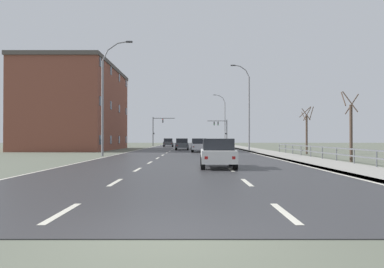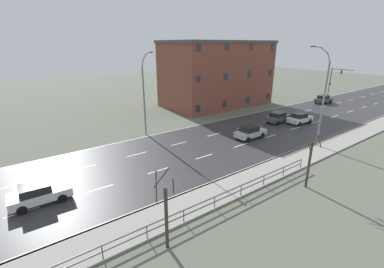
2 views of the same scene
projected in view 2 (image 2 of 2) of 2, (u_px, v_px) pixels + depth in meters
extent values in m
cube|color=#5B6051|center=(292.00, 122.00, 39.79)|extent=(160.00, 160.00, 0.12)
cube|color=#303033|center=(333.00, 110.00, 46.50)|extent=(14.00, 120.00, 0.02)
cube|color=beige|center=(16.00, 185.00, 21.82)|extent=(0.16, 2.20, 0.01)
cube|color=beige|center=(84.00, 168.00, 24.85)|extent=(0.16, 2.20, 0.01)
cube|color=beige|center=(137.00, 154.00, 27.87)|extent=(0.16, 2.20, 0.01)
cube|color=beige|center=(179.00, 144.00, 30.90)|extent=(0.16, 2.20, 0.01)
cube|color=beige|center=(214.00, 135.00, 33.92)|extent=(0.16, 2.20, 0.01)
cube|color=beige|center=(243.00, 127.00, 36.95)|extent=(0.16, 2.20, 0.01)
cube|color=beige|center=(268.00, 121.00, 39.98)|extent=(0.16, 2.20, 0.01)
cube|color=beige|center=(289.00, 115.00, 43.00)|extent=(0.16, 2.20, 0.01)
cube|color=beige|center=(308.00, 111.00, 46.03)|extent=(0.16, 2.20, 0.01)
cube|color=beige|center=(324.00, 107.00, 49.05)|extent=(0.16, 2.20, 0.01)
cube|color=beige|center=(338.00, 103.00, 52.08)|extent=(0.16, 2.20, 0.01)
cube|color=beige|center=(351.00, 100.00, 55.11)|extent=(0.16, 2.20, 0.01)
cube|color=beige|center=(362.00, 97.00, 58.13)|extent=(0.16, 2.20, 0.01)
cube|color=beige|center=(373.00, 94.00, 61.16)|extent=(0.16, 2.20, 0.01)
cube|color=beige|center=(382.00, 92.00, 64.18)|extent=(0.16, 2.20, 0.01)
cube|color=beige|center=(22.00, 213.00, 18.26)|extent=(0.16, 2.20, 0.01)
cube|color=beige|center=(100.00, 189.00, 21.29)|extent=(0.16, 2.20, 0.01)
cube|color=beige|center=(158.00, 171.00, 24.32)|extent=(0.16, 2.20, 0.01)
cube|color=beige|center=(204.00, 156.00, 27.34)|extent=(0.16, 2.20, 0.01)
cube|color=beige|center=(241.00, 145.00, 30.37)|extent=(0.16, 2.20, 0.01)
cube|color=beige|center=(270.00, 136.00, 33.39)|extent=(0.16, 2.20, 0.01)
cube|color=beige|center=(295.00, 128.00, 36.42)|extent=(0.16, 2.20, 0.01)
cube|color=beige|center=(316.00, 122.00, 39.45)|extent=(0.16, 2.20, 0.01)
cube|color=beige|center=(335.00, 116.00, 42.47)|extent=(0.16, 2.20, 0.01)
cube|color=beige|center=(350.00, 111.00, 45.50)|extent=(0.16, 2.20, 0.01)
cube|color=beige|center=(364.00, 107.00, 48.52)|extent=(0.16, 2.20, 0.01)
cube|color=beige|center=(376.00, 104.00, 51.55)|extent=(0.16, 2.20, 0.01)
cube|color=beige|center=(376.00, 118.00, 41.27)|extent=(0.16, 120.00, 0.01)
cube|color=beige|center=(298.00, 103.00, 51.71)|extent=(0.16, 120.00, 0.01)
cube|color=slate|center=(378.00, 118.00, 41.08)|extent=(0.16, 120.00, 0.12)
cube|color=#515459|center=(166.00, 218.00, 16.23)|extent=(0.06, 29.19, 0.08)
cube|color=#515459|center=(166.00, 223.00, 16.36)|extent=(0.06, 29.19, 0.08)
cylinder|color=#515459|center=(102.00, 252.00, 14.14)|extent=(0.07, 0.07, 1.00)
cylinder|color=#515459|center=(147.00, 233.00, 15.63)|extent=(0.07, 0.07, 1.00)
cylinder|color=#515459|center=(184.00, 216.00, 17.11)|extent=(0.07, 0.07, 1.00)
cylinder|color=#515459|center=(215.00, 202.00, 18.60)|extent=(0.07, 0.07, 1.00)
cylinder|color=#515459|center=(241.00, 191.00, 20.09)|extent=(0.07, 0.07, 1.00)
cylinder|color=#515459|center=(264.00, 181.00, 21.58)|extent=(0.07, 0.07, 1.00)
cylinder|color=#515459|center=(283.00, 172.00, 23.06)|extent=(0.07, 0.07, 1.00)
cylinder|color=#515459|center=(301.00, 164.00, 24.55)|extent=(0.07, 0.07, 1.00)
cylinder|color=slate|center=(323.00, 106.00, 28.67)|extent=(0.20, 0.20, 9.36)
cylinder|color=slate|center=(329.00, 57.00, 27.17)|extent=(0.49, 0.11, 0.87)
cylinder|color=slate|center=(324.00, 50.00, 27.38)|extent=(0.81, 0.11, 0.61)
cylinder|color=slate|center=(317.00, 47.00, 27.89)|extent=(0.92, 0.11, 0.27)
cube|color=#333335|center=(313.00, 46.00, 28.23)|extent=(0.56, 0.24, 0.12)
cylinder|color=slate|center=(144.00, 102.00, 32.64)|extent=(0.20, 0.20, 8.50)
cylinder|color=slate|center=(143.00, 63.00, 30.93)|extent=(0.55, 0.11, 1.01)
cylinder|color=slate|center=(145.00, 56.00, 30.17)|extent=(0.94, 0.11, 0.70)
cylinder|color=slate|center=(149.00, 53.00, 29.31)|extent=(1.07, 0.11, 0.29)
cube|color=#333335|center=(151.00, 52.00, 28.89)|extent=(0.56, 0.24, 0.12)
cylinder|color=#38383A|center=(330.00, 82.00, 59.00)|extent=(0.18, 0.18, 6.12)
cylinder|color=#38383A|center=(343.00, 70.00, 56.32)|extent=(4.65, 0.12, 0.12)
cube|color=black|center=(341.00, 72.00, 56.68)|extent=(0.20, 0.28, 0.80)
sphere|color=red|center=(341.00, 71.00, 56.51)|extent=(0.14, 0.14, 0.14)
sphere|color=#2D2D2D|center=(341.00, 72.00, 56.59)|extent=(0.14, 0.14, 0.14)
sphere|color=#2D2D2D|center=(341.00, 73.00, 56.68)|extent=(0.14, 0.14, 0.14)
cube|color=black|center=(330.00, 84.00, 58.96)|extent=(0.18, 0.12, 0.32)
cube|color=#474C51|center=(324.00, 100.00, 51.81)|extent=(1.85, 4.14, 0.64)
cube|color=black|center=(323.00, 97.00, 51.46)|extent=(1.60, 2.03, 0.60)
cube|color=slate|center=(326.00, 96.00, 52.02)|extent=(1.41, 0.11, 0.51)
cylinder|color=black|center=(331.00, 101.00, 52.04)|extent=(0.23, 0.66, 0.66)
cylinder|color=black|center=(323.00, 100.00, 53.25)|extent=(0.23, 0.66, 0.66)
cylinder|color=black|center=(324.00, 103.00, 50.57)|extent=(0.23, 0.66, 0.66)
cylinder|color=black|center=(316.00, 102.00, 51.79)|extent=(0.23, 0.66, 0.66)
cube|color=red|center=(315.00, 101.00, 51.13)|extent=(0.16, 0.04, 0.14)
cube|color=red|center=(322.00, 102.00, 50.14)|extent=(0.16, 0.04, 0.14)
cube|color=#B7B7BC|center=(250.00, 133.00, 32.56)|extent=(1.84, 4.13, 0.64)
cube|color=black|center=(249.00, 129.00, 32.22)|extent=(1.60, 2.03, 0.60)
cube|color=slate|center=(255.00, 127.00, 32.75)|extent=(1.41, 0.11, 0.51)
cylinder|color=black|center=(262.00, 135.00, 32.73)|extent=(0.23, 0.66, 0.66)
cylinder|color=black|center=(252.00, 132.00, 33.98)|extent=(0.23, 0.66, 0.66)
cylinder|color=black|center=(248.00, 139.00, 31.34)|extent=(0.23, 0.66, 0.66)
cylinder|color=black|center=(238.00, 136.00, 32.59)|extent=(0.23, 0.66, 0.66)
cube|color=red|center=(235.00, 135.00, 31.96)|extent=(0.16, 0.04, 0.14)
cube|color=red|center=(243.00, 138.00, 30.94)|extent=(0.16, 0.04, 0.14)
cube|color=silver|center=(40.00, 195.00, 19.23)|extent=(1.82, 4.13, 0.64)
cube|color=black|center=(35.00, 189.00, 18.90)|extent=(1.59, 2.02, 0.60)
cube|color=slate|center=(50.00, 185.00, 19.42)|extent=(1.41, 0.10, 0.51)
cylinder|color=black|center=(62.00, 198.00, 19.41)|extent=(0.23, 0.66, 0.66)
cylinder|color=black|center=(58.00, 189.00, 20.66)|extent=(0.23, 0.66, 0.66)
cylinder|color=black|center=(22.00, 210.00, 18.02)|extent=(0.23, 0.66, 0.66)
cylinder|color=black|center=(20.00, 199.00, 19.27)|extent=(0.23, 0.66, 0.66)
cube|color=red|center=(7.00, 200.00, 18.63)|extent=(0.16, 0.04, 0.14)
cube|color=red|center=(7.00, 209.00, 17.61)|extent=(0.16, 0.04, 0.14)
cube|color=#474C51|center=(278.00, 118.00, 39.12)|extent=(1.83, 4.13, 0.64)
cube|color=black|center=(278.00, 114.00, 38.77)|extent=(1.59, 2.02, 0.60)
cube|color=slate|center=(282.00, 113.00, 39.32)|extent=(1.41, 0.10, 0.51)
cylinder|color=black|center=(288.00, 120.00, 39.34)|extent=(0.23, 0.66, 0.66)
cylinder|color=black|center=(279.00, 118.00, 40.56)|extent=(0.23, 0.66, 0.66)
cylinder|color=black|center=(278.00, 123.00, 37.88)|extent=(0.23, 0.66, 0.66)
cylinder|color=black|center=(268.00, 120.00, 39.10)|extent=(0.23, 0.66, 0.66)
cube|color=red|center=(266.00, 119.00, 38.45)|extent=(0.16, 0.04, 0.14)
cube|color=red|center=(274.00, 121.00, 37.46)|extent=(0.16, 0.04, 0.14)
cube|color=silver|center=(300.00, 119.00, 38.60)|extent=(1.88, 4.15, 0.64)
cube|color=black|center=(299.00, 115.00, 38.27)|extent=(1.62, 2.04, 0.60)
cube|color=slate|center=(303.00, 114.00, 38.78)|extent=(1.41, 0.12, 0.51)
cylinder|color=black|center=(310.00, 121.00, 38.76)|extent=(0.24, 0.67, 0.66)
cylinder|color=black|center=(300.00, 119.00, 40.02)|extent=(0.24, 0.67, 0.66)
cylinder|color=black|center=(299.00, 124.00, 37.39)|extent=(0.24, 0.67, 0.66)
cylinder|color=black|center=(290.00, 121.00, 38.65)|extent=(0.24, 0.67, 0.66)
cube|color=red|center=(287.00, 120.00, 38.02)|extent=(0.16, 0.04, 0.14)
cube|color=red|center=(295.00, 122.00, 37.00)|extent=(0.16, 0.04, 0.14)
cube|color=brown|center=(217.00, 75.00, 49.22)|extent=(10.81, 19.57, 11.17)
cube|color=#4C4742|center=(218.00, 42.00, 47.32)|extent=(11.02, 19.96, 0.50)
cube|color=#282D38|center=(198.00, 109.00, 41.63)|extent=(0.04, 0.90, 1.10)
cube|color=#282D38|center=(225.00, 104.00, 44.84)|extent=(0.04, 0.90, 1.10)
cube|color=#282D38|center=(248.00, 100.00, 48.05)|extent=(0.04, 0.90, 1.10)
cube|color=#282D38|center=(268.00, 96.00, 51.25)|extent=(0.04, 0.90, 1.10)
cube|color=#282D38|center=(198.00, 79.00, 40.14)|extent=(0.04, 0.90, 1.10)
cube|color=#282D38|center=(226.00, 77.00, 43.35)|extent=(0.04, 0.90, 1.10)
cube|color=#282D38|center=(250.00, 74.00, 46.56)|extent=(0.04, 0.90, 1.10)
cube|color=#282D38|center=(270.00, 72.00, 49.76)|extent=(0.04, 0.90, 1.10)
cube|color=#282D38|center=(198.00, 48.00, 38.65)|extent=(0.04, 0.90, 1.10)
cube|color=#282D38|center=(227.00, 47.00, 41.86)|extent=(0.04, 0.90, 1.10)
cube|color=#282D38|center=(251.00, 47.00, 45.07)|extent=(0.04, 0.90, 1.10)
cube|color=#282D38|center=(273.00, 47.00, 48.28)|extent=(0.04, 0.90, 1.10)
cylinder|color=#423328|center=(166.00, 219.00, 14.59)|extent=(0.20, 0.20, 3.85)
cylinder|color=#423328|center=(173.00, 187.00, 13.98)|extent=(0.79, 0.53, 1.39)
cylinder|color=#423328|center=(156.00, 186.00, 13.85)|extent=(0.86, 0.54, 1.46)
cylinder|color=#423328|center=(161.00, 178.00, 14.23)|extent=(0.17, 1.00, 1.06)
cylinder|color=#423328|center=(309.00, 165.00, 20.97)|extent=(0.20, 0.20, 3.97)
cylinder|color=#423328|center=(320.00, 141.00, 19.92)|extent=(0.15, 1.07, 1.32)
cylinder|color=#423328|center=(318.00, 136.00, 20.51)|extent=(1.23, 0.17, 1.15)
cylinder|color=#423328|center=(317.00, 140.00, 20.36)|extent=(0.74, 0.40, 1.38)
cylinder|color=#423328|center=(308.00, 141.00, 20.22)|extent=(0.81, 0.41, 1.24)
cylinder|color=#423328|center=(308.00, 142.00, 20.56)|extent=(0.26, 0.75, 0.89)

